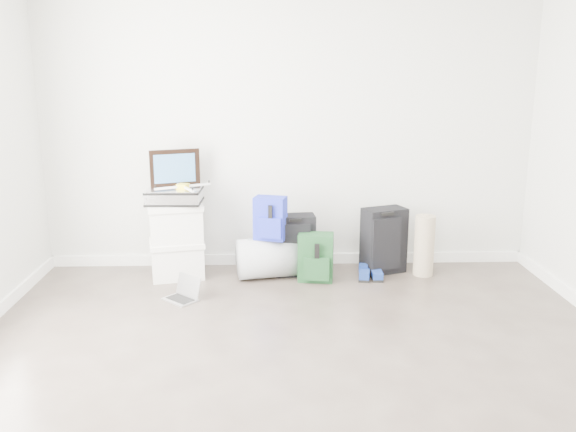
{
  "coord_description": "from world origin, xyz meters",
  "views": [
    {
      "loc": [
        -0.2,
        -3.08,
        1.85
      ],
      "look_at": [
        -0.03,
        1.9,
        0.62
      ],
      "focal_mm": 38.0,
      "sensor_mm": 36.0,
      "label": 1
    }
  ],
  "objects_px": {
    "briefcase": "(174,196)",
    "laptop": "(184,294)",
    "duffel_bag": "(271,258)",
    "large_suitcase": "(295,245)",
    "carry_on": "(384,241)",
    "boxes_stack": "(176,240)"
  },
  "relations": [
    {
      "from": "laptop",
      "to": "boxes_stack",
      "type": "bearing_deg",
      "value": 145.54
    },
    {
      "from": "large_suitcase",
      "to": "laptop",
      "type": "xyz_separation_m",
      "value": [
        -0.93,
        -0.59,
        -0.23
      ]
    },
    {
      "from": "briefcase",
      "to": "duffel_bag",
      "type": "height_order",
      "value": "briefcase"
    },
    {
      "from": "boxes_stack",
      "to": "briefcase",
      "type": "relative_size",
      "value": 1.46
    },
    {
      "from": "carry_on",
      "to": "large_suitcase",
      "type": "bearing_deg",
      "value": 161.97
    },
    {
      "from": "briefcase",
      "to": "laptop",
      "type": "distance_m",
      "value": 0.91
    },
    {
      "from": "briefcase",
      "to": "carry_on",
      "type": "height_order",
      "value": "briefcase"
    },
    {
      "from": "briefcase",
      "to": "carry_on",
      "type": "distance_m",
      "value": 1.93
    },
    {
      "from": "duffel_bag",
      "to": "laptop",
      "type": "bearing_deg",
      "value": -155.26
    },
    {
      "from": "duffel_bag",
      "to": "laptop",
      "type": "xyz_separation_m",
      "value": [
        -0.71,
        -0.52,
        -0.13
      ]
    },
    {
      "from": "duffel_bag",
      "to": "large_suitcase",
      "type": "relative_size",
      "value": 1.05
    },
    {
      "from": "laptop",
      "to": "carry_on",
      "type": "bearing_deg",
      "value": 62.59
    },
    {
      "from": "duffel_bag",
      "to": "carry_on",
      "type": "relative_size",
      "value": 0.97
    },
    {
      "from": "briefcase",
      "to": "carry_on",
      "type": "relative_size",
      "value": 0.77
    },
    {
      "from": "large_suitcase",
      "to": "laptop",
      "type": "relative_size",
      "value": 1.7
    },
    {
      "from": "carry_on",
      "to": "laptop",
      "type": "height_order",
      "value": "carry_on"
    },
    {
      "from": "duffel_bag",
      "to": "laptop",
      "type": "relative_size",
      "value": 1.79
    },
    {
      "from": "duffel_bag",
      "to": "carry_on",
      "type": "distance_m",
      "value": 1.05
    },
    {
      "from": "duffel_bag",
      "to": "carry_on",
      "type": "xyz_separation_m",
      "value": [
        1.04,
        0.1,
        0.12
      ]
    },
    {
      "from": "carry_on",
      "to": "laptop",
      "type": "distance_m",
      "value": 1.87
    },
    {
      "from": "duffel_bag",
      "to": "large_suitcase",
      "type": "xyz_separation_m",
      "value": [
        0.22,
        0.06,
        0.1
      ]
    },
    {
      "from": "boxes_stack",
      "to": "large_suitcase",
      "type": "height_order",
      "value": "boxes_stack"
    }
  ]
}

